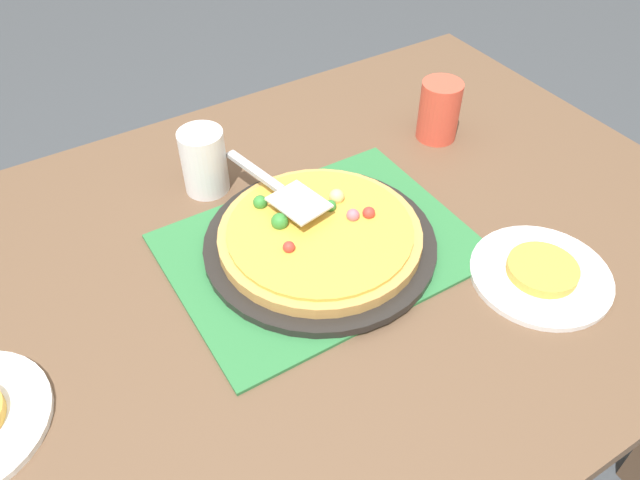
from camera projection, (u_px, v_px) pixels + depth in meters
ground_plane at (320, 463)px, 1.54m from camera, size 8.00×8.00×0.00m
dining_table at (320, 293)px, 1.09m from camera, size 1.40×1.00×0.75m
placemat at (320, 247)px, 1.02m from camera, size 0.48×0.36×0.01m
pizza_pan at (320, 243)px, 1.01m from camera, size 0.38×0.38×0.01m
pizza at (320, 234)px, 1.00m from camera, size 0.33×0.33×0.05m
plate_near_left at (540, 275)px, 0.97m from camera, size 0.22×0.22×0.01m
served_slice_left at (543, 269)px, 0.96m from camera, size 0.11×0.11×0.02m
cup_near at (439, 111)px, 1.21m from camera, size 0.08×0.08×0.12m
cup_far at (204, 161)px, 1.09m from camera, size 0.08×0.08×0.12m
pizza_server at (280, 189)px, 1.02m from camera, size 0.09×0.23×0.01m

